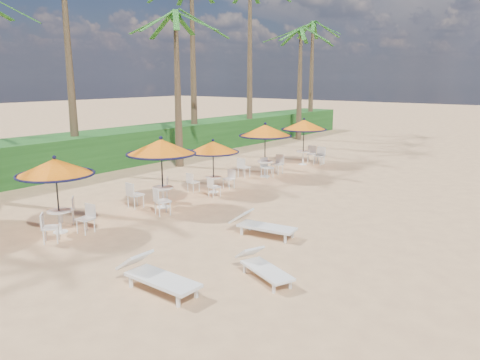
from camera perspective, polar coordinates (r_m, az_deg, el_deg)
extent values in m
plane|color=tan|center=(11.17, -5.90, -11.92)|extent=(160.00, 160.00, 0.00)
cube|color=#194716|center=(27.80, -10.56, 4.56)|extent=(3.00, 40.00, 1.80)
cylinder|color=black|center=(14.95, -21.35, -1.84)|extent=(0.05, 0.05, 2.27)
cone|color=orange|center=(14.77, -21.62, 1.50)|extent=(2.27, 2.27, 0.49)
torus|color=black|center=(14.81, -21.55, 0.64)|extent=(2.27, 2.27, 0.07)
sphere|color=black|center=(14.72, -21.71, 2.59)|extent=(0.12, 0.12, 0.12)
cylinder|color=white|center=(15.06, -21.21, -3.55)|extent=(0.69, 0.69, 0.04)
cylinder|color=white|center=(15.15, -21.12, -4.73)|extent=(0.08, 0.08, 0.69)
cylinder|color=black|center=(16.84, -9.47, 0.75)|extent=(0.05, 0.05, 2.48)
cone|color=orange|center=(16.68, -9.59, 4.02)|extent=(2.48, 2.48, 0.54)
torus|color=black|center=(16.72, -9.56, 3.18)|extent=(2.48, 2.48, 0.08)
sphere|color=black|center=(16.64, -9.63, 5.08)|extent=(0.13, 0.13, 0.13)
cylinder|color=white|center=(16.95, -9.41, -0.92)|extent=(0.75, 0.75, 0.04)
cylinder|color=white|center=(17.04, -9.37, -2.09)|extent=(0.09, 0.09, 0.75)
cylinder|color=black|center=(18.92, -3.27, 1.60)|extent=(0.05, 0.05, 2.10)
cone|color=orange|center=(18.78, -3.30, 4.06)|extent=(2.10, 2.10, 0.46)
torus|color=black|center=(18.81, -3.29, 3.43)|extent=(2.10, 2.10, 0.06)
sphere|color=black|center=(18.75, -3.31, 4.86)|extent=(0.11, 0.11, 0.11)
cylinder|color=white|center=(19.00, -3.26, 0.32)|extent=(0.64, 0.64, 0.04)
cylinder|color=white|center=(19.07, -3.24, -0.56)|extent=(0.07, 0.07, 0.64)
cylinder|color=black|center=(21.91, 3.07, 3.56)|extent=(0.05, 0.05, 2.46)
cone|color=orange|center=(21.78, 3.10, 6.06)|extent=(2.46, 2.46, 0.54)
torus|color=black|center=(21.81, 3.09, 5.42)|extent=(2.46, 2.46, 0.07)
sphere|color=black|center=(21.75, 3.11, 6.88)|extent=(0.13, 0.13, 0.13)
cylinder|color=white|center=(21.99, 3.05, 2.27)|extent=(0.75, 0.75, 0.04)
cylinder|color=white|center=(22.06, 3.04, 1.36)|extent=(0.09, 0.09, 0.75)
cylinder|color=black|center=(25.21, 7.74, 4.56)|extent=(0.05, 0.05, 2.40)
cone|color=orange|center=(25.10, 7.81, 6.68)|extent=(2.40, 2.40, 0.52)
torus|color=black|center=(25.13, 7.79, 6.14)|extent=(2.40, 2.40, 0.07)
sphere|color=black|center=(25.07, 7.83, 7.37)|extent=(0.13, 0.13, 0.13)
cylinder|color=white|center=(25.28, 7.71, 3.46)|extent=(0.73, 0.73, 0.04)
cylinder|color=white|center=(25.34, 7.69, 2.69)|extent=(0.08, 0.08, 0.73)
cube|color=white|center=(10.50, -9.43, -11.89)|extent=(1.82, 0.68, 0.07)
cube|color=white|center=(11.05, -12.70, -9.46)|extent=(0.61, 0.67, 0.45)
cube|color=white|center=(10.57, -9.40, -12.74)|extent=(0.06, 0.06, 0.26)
cube|color=white|center=(10.96, 3.28, -10.94)|extent=(1.61, 1.09, 0.06)
cube|color=white|center=(11.48, 1.21, -8.77)|extent=(0.68, 0.70, 0.38)
cube|color=white|center=(11.02, 3.27, -11.62)|extent=(0.05, 0.05, 0.21)
cube|color=white|center=(13.83, 3.29, -5.76)|extent=(1.79, 0.87, 0.07)
cube|color=white|center=(14.14, 0.16, -4.38)|extent=(0.66, 0.70, 0.43)
cube|color=white|center=(13.88, 3.28, -6.40)|extent=(0.06, 0.06, 0.24)
cone|color=brown|center=(24.00, -20.01, 11.90)|extent=(0.44, 0.44, 9.37)
cone|color=brown|center=(24.55, -7.60, 10.32)|extent=(0.44, 0.44, 7.49)
sphere|color=#1D5719|center=(24.71, -7.86, 19.03)|extent=(0.56, 0.56, 0.56)
cone|color=brown|center=(28.78, -5.72, 13.09)|extent=(0.44, 0.44, 9.94)
cone|color=brown|center=(32.44, 1.20, 13.52)|extent=(0.44, 0.44, 10.45)
cone|color=brown|center=(35.54, 7.28, 11.19)|extent=(0.44, 0.44, 7.81)
sphere|color=#1D5719|center=(35.68, 7.46, 17.47)|extent=(0.56, 0.56, 0.56)
cone|color=brown|center=(39.86, 8.69, 11.90)|extent=(0.44, 0.44, 8.68)
sphere|color=#1D5719|center=(40.06, 8.90, 18.11)|extent=(0.56, 0.56, 0.56)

